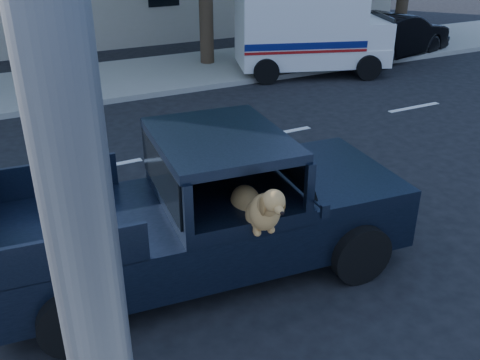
{
  "coord_description": "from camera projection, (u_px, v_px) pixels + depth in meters",
  "views": [
    {
      "loc": [
        -1.88,
        -6.18,
        4.33
      ],
      "look_at": [
        0.82,
        -0.89,
        1.41
      ],
      "focal_mm": 40.0,
      "sensor_mm": 36.0,
      "label": 1
    }
  ],
  "objects": [
    {
      "name": "ground",
      "position": [
        160.0,
        256.0,
        7.62
      ],
      "size": [
        120.0,
        120.0,
        0.0
      ],
      "primitive_type": "plane",
      "color": "black",
      "rests_on": "ground"
    },
    {
      "name": "far_sidewalk",
      "position": [
        50.0,
        88.0,
        14.94
      ],
      "size": [
        60.0,
        4.0,
        0.15
      ],
      "primitive_type": "cube",
      "color": "gray",
      "rests_on": "ground"
    },
    {
      "name": "lane_stripes",
      "position": [
        197.0,
        149.0,
        11.15
      ],
      "size": [
        21.6,
        0.14,
        0.01
      ],
      "primitive_type": null,
      "color": "silver",
      "rests_on": "ground"
    },
    {
      "name": "pickup_truck",
      "position": [
        197.0,
        227.0,
        7.09
      ],
      "size": [
        5.5,
        2.98,
        1.91
      ],
      "rotation": [
        0.0,
        0.0,
        -0.1
      ],
      "color": "black",
      "rests_on": "ground"
    },
    {
      "name": "mail_truck",
      "position": [
        308.0,
        39.0,
        16.16
      ],
      "size": [
        4.87,
        3.41,
        2.44
      ],
      "rotation": [
        0.0,
        0.0,
        -0.33
      ],
      "color": "silver",
      "rests_on": "ground"
    },
    {
      "name": "parked_sedan",
      "position": [
        394.0,
        36.0,
        18.09
      ],
      "size": [
        2.74,
        4.91,
        1.53
      ],
      "primitive_type": "imported",
      "rotation": [
        0.0,
        0.0,
        1.82
      ],
      "color": "black",
      "rests_on": "ground"
    }
  ]
}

